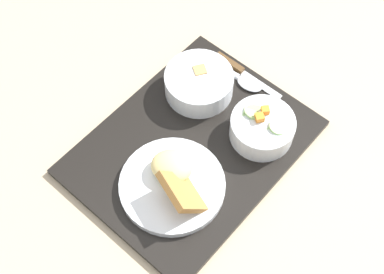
{
  "coord_description": "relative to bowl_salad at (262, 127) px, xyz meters",
  "views": [
    {
      "loc": [
        0.35,
        0.35,
        0.88
      ],
      "look_at": [
        0.0,
        0.0,
        0.04
      ],
      "focal_mm": 50.0,
      "sensor_mm": 36.0,
      "label": 1
    }
  ],
  "objects": [
    {
      "name": "plate_main",
      "position": [
        0.19,
        -0.04,
        -0.01
      ],
      "size": [
        0.19,
        0.19,
        0.07
      ],
      "color": "silver",
      "rests_on": "serving_tray"
    },
    {
      "name": "spoon",
      "position": [
        -0.07,
        -0.11,
        -0.02
      ],
      "size": [
        0.04,
        0.15,
        0.01
      ],
      "rotation": [
        0.0,
        0.0,
        1.73
      ],
      "color": "silver",
      "rests_on": "serving_tray"
    },
    {
      "name": "knife",
      "position": [
        -0.08,
        -0.13,
        -0.02
      ],
      "size": [
        0.02,
        0.16,
        0.01
      ],
      "rotation": [
        0.0,
        0.0,
        1.64
      ],
      "color": "silver",
      "rests_on": "serving_tray"
    },
    {
      "name": "bowl_salad",
      "position": [
        0.0,
        0.0,
        0.0
      ],
      "size": [
        0.12,
        0.12,
        0.06
      ],
      "color": "silver",
      "rests_on": "serving_tray"
    },
    {
      "name": "serving_tray",
      "position": [
        0.11,
        -0.08,
        -0.03
      ],
      "size": [
        0.45,
        0.35,
        0.01
      ],
      "color": "black",
      "rests_on": "ground_plane"
    },
    {
      "name": "bowl_soup",
      "position": [
        0.01,
        -0.15,
        0.0
      ],
      "size": [
        0.13,
        0.13,
        0.05
      ],
      "color": "silver",
      "rests_on": "serving_tray"
    },
    {
      "name": "ground_plane",
      "position": [
        0.11,
        -0.08,
        -0.04
      ],
      "size": [
        4.0,
        4.0,
        0.0
      ],
      "primitive_type": "plane",
      "color": "tan"
    }
  ]
}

